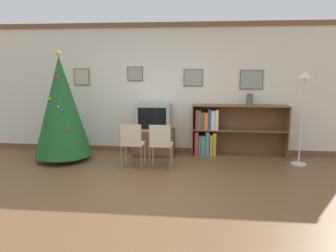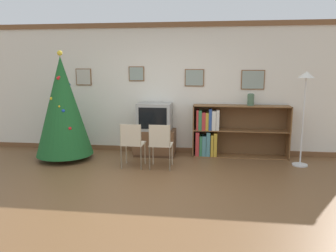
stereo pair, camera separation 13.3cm
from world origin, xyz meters
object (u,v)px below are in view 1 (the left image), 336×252
Objects in this scene: folding_chair_right at (161,143)px; bookshelf at (221,132)px; vase at (249,99)px; tv_console at (154,142)px; folding_chair_left at (132,143)px; christmas_tree at (61,107)px; television at (154,117)px; standing_lamp at (304,94)px.

bookshelf reaches higher than folding_chair_right.
bookshelf is 8.05× the size of vase.
bookshelf is (1.12, 1.03, 0.02)m from folding_chair_right.
tv_console is 0.99m from folding_chair_left.
christmas_tree is 3.09× the size of television.
vase is (1.92, 0.10, 0.36)m from television.
vase is at bearing 150.78° from standing_lamp.
vase is at bearing 31.86° from folding_chair_right.
folding_chair_right is 3.46× the size of vase.
vase is 1.03m from standing_lamp.
tv_console is at bearing 74.62° from folding_chair_left.
folding_chair_right is 1.52m from bookshelf.
vase is (1.92, 0.09, 0.90)m from tv_console.
tv_console is (1.72, 0.53, -0.78)m from christmas_tree.
folding_chair_right is (0.26, -0.94, 0.20)m from tv_console.
standing_lamp is (2.54, 0.53, 0.86)m from folding_chair_right.
christmas_tree is 8.92× the size of vase.
standing_lamp reaches higher than vase.
standing_lamp is at bearing -19.06° from bookshelf.
vase reaches higher than television.
folding_chair_right is 2.74m from standing_lamp.
standing_lamp is (2.80, -0.40, 1.06)m from tv_console.
bookshelf is at bearing 32.12° from folding_chair_left.
christmas_tree reaches higher than vase.
television is 1.42m from bookshelf.
television is (1.72, 0.53, -0.24)m from christmas_tree.
television is 1.03m from folding_chair_left.
standing_lamp is at bearing -8.17° from tv_console.
tv_console is 3.02m from standing_lamp.
christmas_tree is 2.58× the size of folding_chair_left.
tv_console is 1.40m from bookshelf.
bookshelf is (1.38, 0.09, 0.23)m from tv_console.
tv_console is 1.02× the size of folding_chair_left.
christmas_tree is 2.52× the size of tv_console.
television is 1.95m from vase.
standing_lamp is (2.80, -0.40, 0.52)m from television.
christmas_tree is at bearing -178.37° from standing_lamp.
folding_chair_left is 0.52m from folding_chair_right.
folding_chair_right is (0.52, 0.00, 0.00)m from folding_chair_left.
folding_chair_left is at bearing -147.88° from bookshelf.
vase is at bearing 0.39° from bookshelf.
television is 1.03m from folding_chair_right.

